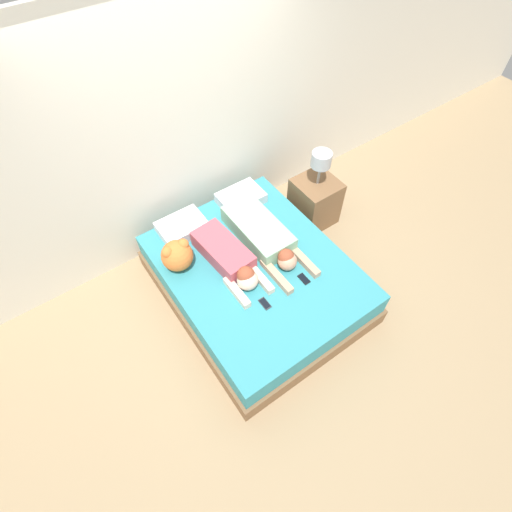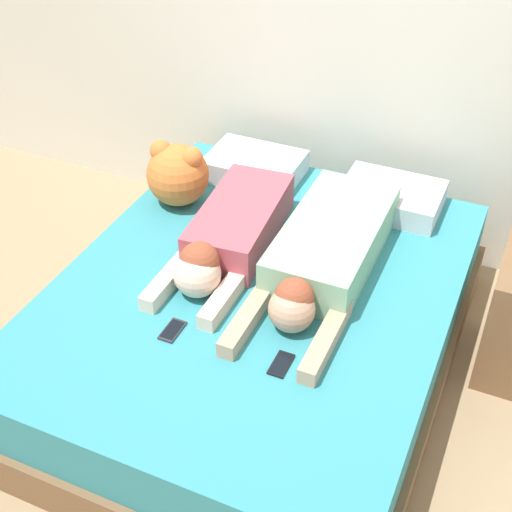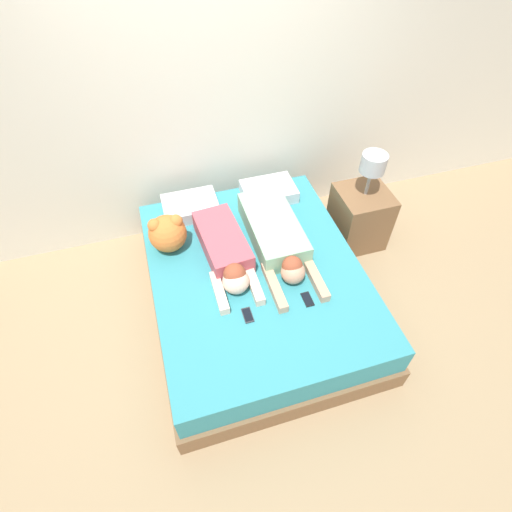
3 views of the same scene
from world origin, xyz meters
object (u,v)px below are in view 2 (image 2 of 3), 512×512
at_px(pillow_head_left, 255,166).
at_px(cell_phone_right, 281,364).
at_px(person_right, 325,254).
at_px(cell_phone_left, 173,330).
at_px(bed, 256,325).
at_px(person_left, 228,236).
at_px(plush_toy, 178,173).
at_px(pillow_head_right, 391,197).

height_order(pillow_head_left, cell_phone_right, pillow_head_left).
height_order(person_right, cell_phone_left, person_right).
distance_m(pillow_head_left, person_right, 0.84).
distance_m(bed, cell_phone_right, 0.54).
distance_m(person_left, plush_toy, 0.50).
distance_m(cell_phone_left, plush_toy, 0.94).
bearing_deg(person_right, cell_phone_right, -85.85).
xyz_separation_m(bed, person_right, (0.23, 0.20, 0.33)).
height_order(pillow_head_left, pillow_head_right, same).
height_order(person_left, cell_phone_right, person_left).
bearing_deg(pillow_head_left, person_left, -75.98).
xyz_separation_m(cell_phone_left, cell_phone_right, (0.46, 0.01, 0.00)).
xyz_separation_m(person_left, cell_phone_right, (0.47, -0.54, -0.09)).
bearing_deg(person_left, pillow_head_right, 49.44).
xyz_separation_m(bed, plush_toy, (-0.60, 0.43, 0.40)).
xyz_separation_m(bed, pillow_head_right, (0.36, 0.80, 0.30)).
xyz_separation_m(person_right, plush_toy, (-0.84, 0.23, 0.07)).
relative_size(bed, person_left, 2.15).
relative_size(pillow_head_left, plush_toy, 1.49).
xyz_separation_m(bed, pillow_head_left, (-0.36, 0.80, 0.30)).
height_order(pillow_head_right, person_right, person_right).
xyz_separation_m(pillow_head_right, cell_phone_right, (-0.09, -1.19, -0.05)).
distance_m(pillow_head_right, person_right, 0.61).
distance_m(person_right, cell_phone_left, 0.73).
bearing_deg(cell_phone_right, pillow_head_left, 118.16).
bearing_deg(bed, pillow_head_left, 114.35).
bearing_deg(bed, person_left, 143.85).
relative_size(cell_phone_right, plush_toy, 0.40).
height_order(cell_phone_left, cell_phone_right, same).
bearing_deg(pillow_head_right, plush_toy, -159.00).
height_order(pillow_head_right, cell_phone_left, pillow_head_right).
relative_size(person_left, plush_toy, 3.01).
relative_size(person_left, cell_phone_left, 7.55).
bearing_deg(pillow_head_left, pillow_head_right, 0.00).
xyz_separation_m(pillow_head_left, person_left, (0.16, -0.65, 0.04)).
height_order(bed, cell_phone_right, cell_phone_right).
bearing_deg(cell_phone_right, person_right, 94.15).
height_order(pillow_head_right, plush_toy, plush_toy).
bearing_deg(person_left, cell_phone_right, -48.53).
bearing_deg(bed, person_right, 40.64).
relative_size(pillow_head_right, plush_toy, 1.49).
xyz_separation_m(person_left, person_right, (0.43, 0.05, 0.00)).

